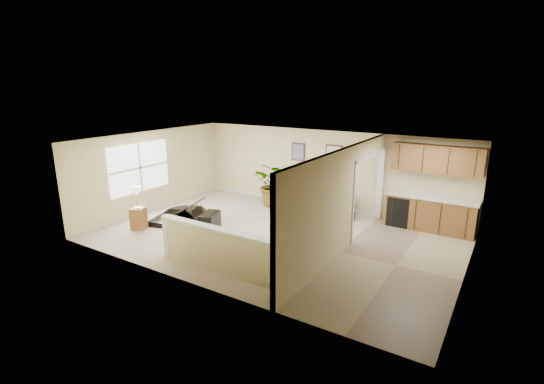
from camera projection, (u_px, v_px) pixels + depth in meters
The scene contains 20 objects.
floor at pixel (275, 237), 10.32m from camera, with size 9.00×9.00×0.00m, color #C5B299.
back_wall at pixel (325, 170), 12.44m from camera, with size 9.00×0.04×2.50m, color beige.
front_wall at pixel (193, 226), 7.53m from camera, with size 9.00×0.04×2.50m, color beige.
left_wall at pixel (153, 171), 12.29m from camera, with size 0.04×6.00×2.50m, color beige.
right_wall at pixel (471, 223), 7.68m from camera, with size 0.04×6.00×2.50m, color beige.
ceiling at pixel (275, 142), 9.65m from camera, with size 9.00×6.00×0.04m, color white.
kitchen_vinyl at pixel (396, 265), 8.71m from camera, with size 2.70×6.00×0.01m, color tan.
interior_partition at pixel (346, 201), 9.28m from camera, with size 0.18×5.99×2.50m.
pony_half_wall at pixel (221, 250), 8.26m from camera, with size 3.42×0.22×1.00m.
left_window at pixel (139, 168), 11.82m from camera, with size 0.05×2.15×1.45m, color white.
wall_art_left at pixel (298, 152), 12.77m from camera, with size 0.48×0.04×0.58m.
wall_mirror at pixel (334, 154), 12.11m from camera, with size 0.55×0.04×0.55m.
kitchen_cabinets at pixel (428, 199), 10.69m from camera, with size 2.36×0.65×2.33m.
piano at pixel (182, 202), 11.41m from camera, with size 1.96×1.97×1.38m.
piano_bench at pixel (210, 222), 10.74m from camera, with size 0.37×0.73×0.49m, color black.
loveseat at pixel (327, 202), 12.31m from camera, with size 1.79×1.39×0.84m.
accent_table at pixel (302, 193), 12.67m from camera, with size 0.53×0.53×0.76m.
palm_plant at pixel (275, 185), 12.80m from camera, with size 1.49×1.35×1.44m.
small_plant at pixel (350, 212), 11.58m from camera, with size 0.35×0.35×0.53m.
lamp_stand at pixel (138, 211), 10.78m from camera, with size 0.46×0.46×1.21m.
Camera 1 is at (5.04, -8.21, 3.88)m, focal length 26.00 mm.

